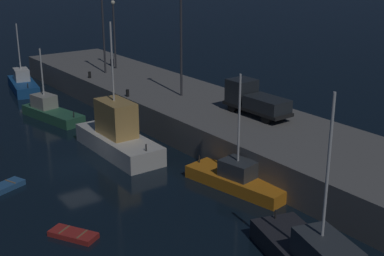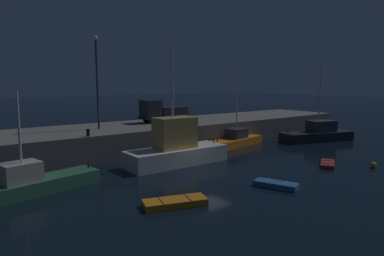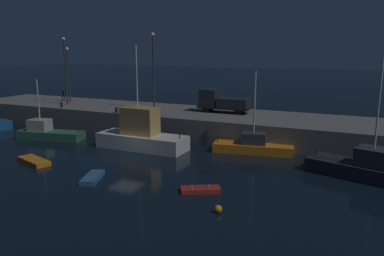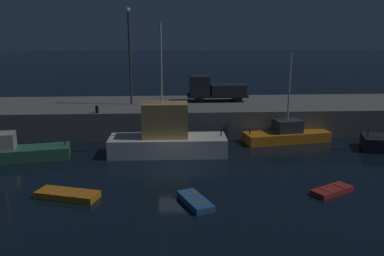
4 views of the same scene
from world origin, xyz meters
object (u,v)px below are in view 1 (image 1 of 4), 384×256
(fishing_boat_white, at_px, (23,84))
(fishing_boat_grey, at_px, (118,135))
(fishing_boat_blue, at_px, (51,111))
(lamp_post_east, at_px, (103,26))
(lamp_post_central, at_px, (181,38))
(dockworker, at_px, (112,58))
(utility_truck, at_px, (254,100))
(dinghy_orange_near, at_px, (73,235))
(lamp_post_west, at_px, (114,29))
(fishing_trawler_red, at_px, (237,179))
(bollard_west, at_px, (90,75))
(bollard_central, at_px, (128,93))
(dinghy_red_small, at_px, (3,188))

(fishing_boat_white, relative_size, fishing_boat_grey, 0.78)
(fishing_boat_blue, height_order, fishing_boat_white, fishing_boat_white)
(lamp_post_east, bearing_deg, lamp_post_central, 5.09)
(fishing_boat_white, distance_m, dockworker, 10.01)
(dockworker, bearing_deg, utility_truck, 0.08)
(dinghy_orange_near, height_order, lamp_post_west, lamp_post_west)
(fishing_trawler_red, relative_size, lamp_post_west, 1.05)
(lamp_post_east, distance_m, bollard_west, 5.26)
(bollard_central, bearing_deg, dinghy_orange_near, -38.40)
(lamp_post_central, bearing_deg, bollard_central, -122.63)
(fishing_boat_grey, height_order, bollard_west, fishing_boat_grey)
(fishing_trawler_red, height_order, bollard_central, fishing_trawler_red)
(dinghy_red_small, bearing_deg, fishing_boat_white, 157.60)
(fishing_boat_grey, xyz_separation_m, dinghy_orange_near, (9.66, -8.05, -1.20))
(bollard_central, bearing_deg, utility_truck, 26.27)
(dinghy_orange_near, height_order, dinghy_red_small, dinghy_red_small)
(lamp_post_central, distance_m, bollard_west, 12.44)
(lamp_post_west, xyz_separation_m, dockworker, (-1.43, 0.34, -3.35))
(dockworker, bearing_deg, fishing_trawler_red, -12.64)
(dockworker, bearing_deg, bollard_west, -49.66)
(lamp_post_west, xyz_separation_m, utility_truck, (21.46, 0.37, -3.03))
(fishing_boat_white, height_order, bollard_west, fishing_boat_white)
(dinghy_red_small, relative_size, lamp_post_west, 0.41)
(dinghy_red_small, height_order, lamp_post_east, lamp_post_east)
(fishing_boat_grey, xyz_separation_m, lamp_post_central, (-3.38, 8.24, 6.13))
(fishing_trawler_red, bearing_deg, bollard_central, 175.65)
(fishing_boat_white, xyz_separation_m, dinghy_orange_near, (32.30, -8.84, -0.61))
(lamp_post_west, relative_size, bollard_central, 11.63)
(utility_truck, bearing_deg, fishing_trawler_red, -49.17)
(lamp_post_central, bearing_deg, fishing_boat_white, -158.86)
(fishing_trawler_red, xyz_separation_m, utility_truck, (-5.54, 6.41, 2.97))
(lamp_post_east, xyz_separation_m, bollard_central, (9.62, -2.87, -4.56))
(lamp_post_west, bearing_deg, fishing_boat_blue, -59.78)
(fishing_boat_grey, bearing_deg, dinghy_red_small, -80.36)
(fishing_boat_white, bearing_deg, lamp_post_west, 55.19)
(fishing_boat_grey, relative_size, bollard_west, 15.29)
(bollard_west, xyz_separation_m, bollard_central, (8.44, -0.50, -0.01))
(dockworker, xyz_separation_m, bollard_central, (12.39, -5.15, -0.58))
(lamp_post_west, xyz_separation_m, lamp_post_east, (1.33, -1.95, 0.63))
(lamp_post_central, xyz_separation_m, bollard_west, (-10.97, -3.45, -4.76))
(fishing_boat_white, bearing_deg, fishing_trawler_red, 3.97)
(lamp_post_central, relative_size, bollard_central, 14.24)
(fishing_boat_grey, xyz_separation_m, bollard_west, (-14.34, 4.79, 1.37))
(fishing_boat_grey, distance_m, utility_truck, 10.77)
(bollard_west, bearing_deg, lamp_post_central, 17.46)
(fishing_boat_blue, bearing_deg, fishing_boat_grey, 4.06)
(fishing_boat_white, xyz_separation_m, fishing_boat_grey, (22.65, -0.79, 0.59))
(lamp_post_east, xyz_separation_m, bollard_west, (1.18, -2.37, -4.55))
(dinghy_red_small, xyz_separation_m, lamp_post_east, (-17.09, 16.35, 7.09))
(fishing_boat_blue, height_order, utility_truck, fishing_boat_blue)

